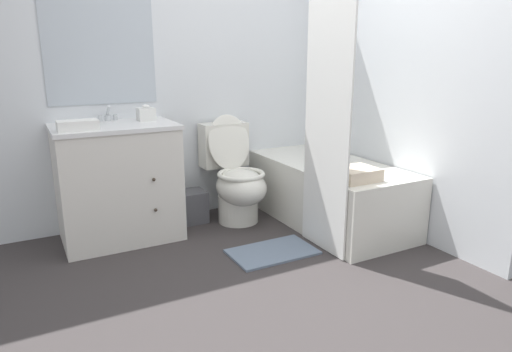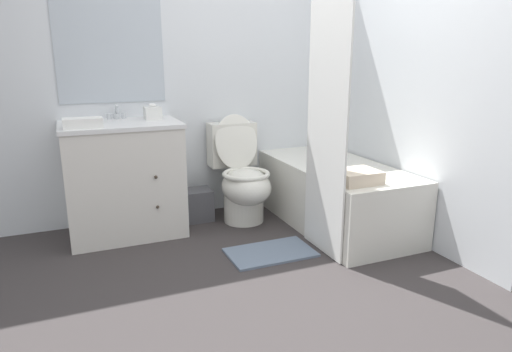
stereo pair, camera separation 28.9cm
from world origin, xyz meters
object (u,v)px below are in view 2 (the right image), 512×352
object	(u,v)px
vanity_cabinet	(124,178)
bathtub	(335,194)
hand_towel_folded	(83,123)
bath_towel_folded	(357,177)
tissue_box	(153,113)
sink_faucet	(116,114)
bath_mat	(270,252)
toilet	(242,179)
wastebasket	(197,205)

from	to	relation	value
vanity_cabinet	bathtub	bearing A→B (deg)	-16.02
hand_towel_folded	bath_towel_folded	bearing A→B (deg)	-25.54
vanity_cabinet	tissue_box	size ratio (longest dim) A/B	6.98
sink_faucet	hand_towel_folded	size ratio (longest dim) A/B	0.56
vanity_cabinet	bath_mat	distance (m)	1.24
bathtub	bath_mat	bearing A→B (deg)	-155.40
hand_towel_folded	bath_towel_folded	distance (m)	1.89
sink_faucet	toilet	world-z (taller)	sink_faucet
bath_towel_folded	bath_mat	distance (m)	0.79
toilet	hand_towel_folded	world-z (taller)	hand_towel_folded
toilet	tissue_box	distance (m)	0.89
vanity_cabinet	hand_towel_folded	xyz separation A→B (m)	(-0.26, -0.16, 0.45)
toilet	bath_mat	size ratio (longest dim) A/B	1.46
tissue_box	hand_towel_folded	bearing A→B (deg)	-155.59
bath_mat	sink_faucet	bearing A→B (deg)	131.34
bathtub	bath_towel_folded	world-z (taller)	bath_towel_folded
sink_faucet	tissue_box	xyz separation A→B (m)	(0.26, -0.13, 0.02)
vanity_cabinet	bathtub	xyz separation A→B (m)	(1.58, -0.45, -0.19)
tissue_box	bath_towel_folded	world-z (taller)	tissue_box
tissue_box	bath_mat	distance (m)	1.39
toilet	hand_towel_folded	size ratio (longest dim) A/B	3.39
vanity_cabinet	toilet	world-z (taller)	toilet
sink_faucet	bath_mat	world-z (taller)	sink_faucet
toilet	tissue_box	size ratio (longest dim) A/B	7.02
bath_towel_folded	bath_mat	bearing A→B (deg)	161.87
vanity_cabinet	bathtub	distance (m)	1.66
sink_faucet	toilet	distance (m)	1.11
sink_faucet	wastebasket	xyz separation A→B (m)	(0.57, -0.13, -0.77)
wastebasket	toilet	bearing A→B (deg)	-21.32
bathtub	toilet	bearing A→B (deg)	149.50
sink_faucet	hand_towel_folded	world-z (taller)	sink_faucet
vanity_cabinet	hand_towel_folded	world-z (taller)	hand_towel_folded
sink_faucet	tissue_box	distance (m)	0.29
bathtub	bath_towel_folded	bearing A→B (deg)	-107.69
vanity_cabinet	tissue_box	world-z (taller)	tissue_box
tissue_box	bath_towel_folded	bearing A→B (deg)	-41.67
vanity_cabinet	bath_towel_folded	distance (m)	1.72
bathtub	hand_towel_folded	xyz separation A→B (m)	(-1.84, 0.29, 0.64)
toilet	bathtub	size ratio (longest dim) A/B	0.59
bath_towel_folded	bath_mat	xyz separation A→B (m)	(-0.56, 0.18, -0.54)
toilet	bath_towel_folded	distance (m)	1.04
tissue_box	bath_mat	xyz separation A→B (m)	(0.61, -0.85, -0.91)
wastebasket	hand_towel_folded	distance (m)	1.16
bath_mat	hand_towel_folded	bearing A→B (deg)	151.08
vanity_cabinet	tissue_box	distance (m)	0.54
bathtub	tissue_box	size ratio (longest dim) A/B	11.83
tissue_box	wastebasket	bearing A→B (deg)	-0.17
vanity_cabinet	sink_faucet	distance (m)	0.50
sink_faucet	bathtub	world-z (taller)	sink_faucet
bathtub	wastebasket	size ratio (longest dim) A/B	5.59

